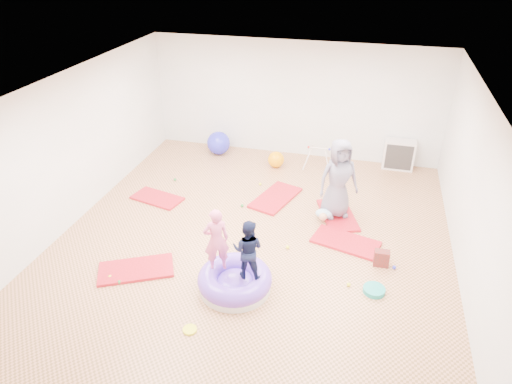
# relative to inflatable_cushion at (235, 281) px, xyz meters

# --- Properties ---
(room) EXTENTS (7.01, 8.01, 2.81)m
(room) POSITION_rel_inflatable_cushion_xyz_m (-0.06, 1.23, 1.26)
(room) COLOR tan
(room) RESTS_ON ground
(gym_mat_front_left) EXTENTS (1.36, 1.09, 0.05)m
(gym_mat_front_left) POSITION_rel_inflatable_cushion_xyz_m (-1.72, -0.01, -0.12)
(gym_mat_front_left) COLOR red
(gym_mat_front_left) RESTS_ON ground
(gym_mat_mid_left) EXTENTS (1.16, 0.77, 0.04)m
(gym_mat_mid_left) POSITION_rel_inflatable_cushion_xyz_m (-2.40, 2.23, -0.12)
(gym_mat_mid_left) COLOR red
(gym_mat_mid_left) RESTS_ON ground
(gym_mat_center_back) EXTENTS (0.98, 1.39, 0.05)m
(gym_mat_center_back) POSITION_rel_inflatable_cushion_xyz_m (0.02, 2.87, -0.12)
(gym_mat_center_back) COLOR red
(gym_mat_center_back) RESTS_ON ground
(gym_mat_right) EXTENTS (1.29, 0.87, 0.05)m
(gym_mat_right) POSITION_rel_inflatable_cushion_xyz_m (1.59, 1.65, -0.12)
(gym_mat_right) COLOR red
(gym_mat_right) RESTS_ON ground
(gym_mat_rear_right) EXTENTS (0.97, 1.32, 0.05)m
(gym_mat_rear_right) POSITION_rel_inflatable_cushion_xyz_m (1.36, 2.53, -0.12)
(gym_mat_rear_right) COLOR red
(gym_mat_rear_right) RESTS_ON ground
(inflatable_cushion) EXTENTS (1.17, 1.17, 0.37)m
(inflatable_cushion) POSITION_rel_inflatable_cushion_xyz_m (0.00, 0.00, 0.00)
(inflatable_cushion) COLOR silver
(inflatable_cushion) RESTS_ON ground
(child_pink) EXTENTS (0.47, 0.42, 1.09)m
(child_pink) POSITION_rel_inflatable_cushion_xyz_m (-0.30, 0.06, 0.74)
(child_pink) COLOR pink
(child_pink) RESTS_ON inflatable_cushion
(child_navy) EXTENTS (0.48, 0.38, 0.99)m
(child_navy) POSITION_rel_inflatable_cushion_xyz_m (0.21, 0.01, 0.69)
(child_navy) COLOR #101636
(child_navy) RESTS_ON inflatable_cushion
(adult_caregiver) EXTENTS (0.92, 0.80, 1.58)m
(adult_caregiver) POSITION_rel_inflatable_cushion_xyz_m (1.30, 2.51, 0.70)
(adult_caregiver) COLOR slate
(adult_caregiver) RESTS_ON gym_mat_rear_right
(infant) EXTENTS (0.33, 0.34, 0.20)m
(infant) POSITION_rel_inflatable_cushion_xyz_m (1.11, 2.28, 0.01)
(infant) COLOR #A3CDF0
(infant) RESTS_ON gym_mat_rear_right
(ball_pit_balls) EXTENTS (4.87, 3.81, 0.06)m
(ball_pit_balls) POSITION_rel_inflatable_cushion_xyz_m (-0.29, 1.29, -0.11)
(ball_pit_balls) COLOR #F6FA1F
(ball_pit_balls) RESTS_ON ground
(exercise_ball_blue) EXTENTS (0.58, 0.58, 0.58)m
(exercise_ball_blue) POSITION_rel_inflatable_cushion_xyz_m (-1.87, 4.72, 0.15)
(exercise_ball_blue) COLOR #2C2CDB
(exercise_ball_blue) RESTS_ON ground
(exercise_ball_orange) EXTENTS (0.39, 0.39, 0.39)m
(exercise_ball_orange) POSITION_rel_inflatable_cushion_xyz_m (-0.30, 4.35, 0.05)
(exercise_ball_orange) COLOR #FB9D02
(exercise_ball_orange) RESTS_ON ground
(infant_play_gym) EXTENTS (0.66, 0.63, 0.51)m
(infant_play_gym) POSITION_rel_inflatable_cushion_xyz_m (0.67, 4.60, 0.19)
(infant_play_gym) COLOR silver
(infant_play_gym) RESTS_ON ground
(cube_shelf) EXTENTS (0.71, 0.35, 0.71)m
(cube_shelf) POSITION_rel_inflatable_cushion_xyz_m (2.50, 5.02, 0.21)
(cube_shelf) COLOR silver
(cube_shelf) RESTS_ON ground
(balance_disc) EXTENTS (0.35, 0.35, 0.08)m
(balance_disc) POSITION_rel_inflatable_cushion_xyz_m (2.13, 0.46, -0.11)
(balance_disc) COLOR teal
(balance_disc) RESTS_ON ground
(backpack) EXTENTS (0.25, 0.16, 0.29)m
(backpack) POSITION_rel_inflatable_cushion_xyz_m (2.22, 1.17, 0.00)
(backpack) COLOR maroon
(backpack) RESTS_ON ground
(yellow_toy) EXTENTS (0.20, 0.20, 0.03)m
(yellow_toy) POSITION_rel_inflatable_cushion_xyz_m (-0.36, -1.01, -0.13)
(yellow_toy) COLOR #F6FA1F
(yellow_toy) RESTS_ON ground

